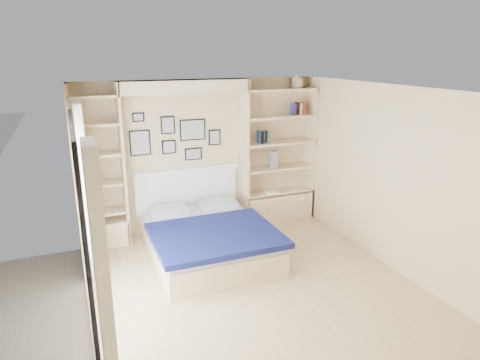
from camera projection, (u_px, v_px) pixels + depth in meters
name	position (u px, v px, depth m)	size (l,w,h in m)	color
ground	(256.00, 289.00, 5.46)	(4.50, 4.50, 0.00)	tan
room_shell	(192.00, 180.00, 6.36)	(4.50, 4.50, 4.50)	#D3B382
bed	(208.00, 238.00, 6.28)	(1.72, 2.18, 1.07)	#D6B489
photo_gallery	(175.00, 137.00, 6.81)	(1.48, 0.02, 0.82)	black
reading_lamps	(189.00, 170.00, 6.81)	(1.92, 0.12, 0.15)	silver
shelf_decor	(265.00, 127.00, 7.19)	(3.52, 0.23, 2.03)	#A51E1E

